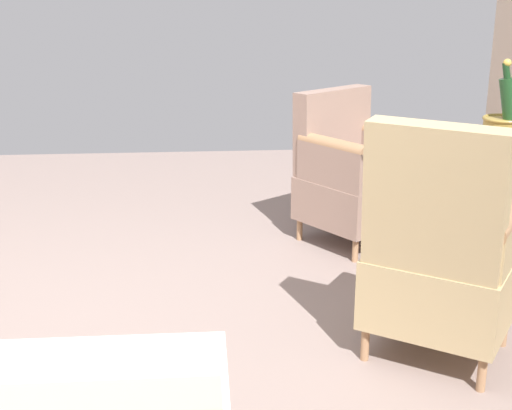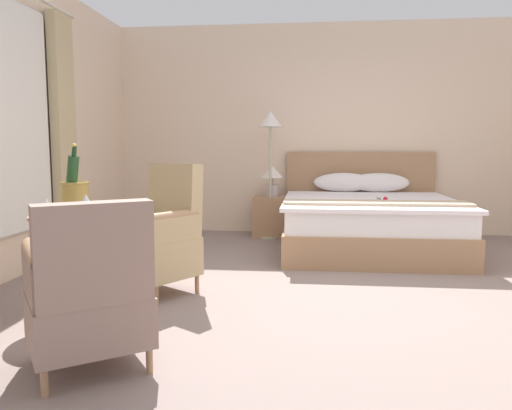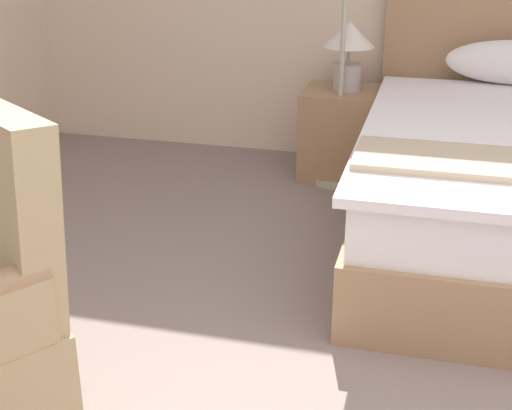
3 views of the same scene
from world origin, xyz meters
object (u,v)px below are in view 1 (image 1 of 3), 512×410
Objects in this scene: armchair_by_window at (440,258)px; side_table_round at (484,215)px; wine_glass_near_bucket at (508,136)px; wine_glass_near_edge at (458,134)px; armchair_facing_bed at (352,174)px; champagne_bucket at (503,133)px.

side_table_round is at bearing -125.10° from armchair_by_window.
wine_glass_near_bucket is at bearing -127.74° from armchair_by_window.
armchair_facing_bed is (0.35, -0.76, -0.41)m from wine_glass_near_edge.
wine_glass_near_edge is (0.14, -0.09, 0.39)m from side_table_round.
side_table_round is at bearing -74.01° from champagne_bucket.
wine_glass_near_edge is at bearing -33.79° from side_table_round.
side_table_round is 0.75m from armchair_by_window.
champagne_bucket reaches higher than wine_glass_near_edge.
armchair_facing_bed is (0.62, -0.73, -0.39)m from wine_glass_near_bucket.
wine_glass_near_edge is (0.27, 0.02, 0.02)m from wine_glass_near_bucket.
champagne_bucket is at bearing 59.29° from wine_glass_near_bucket.
champagne_bucket reaches higher than armchair_by_window.
armchair_by_window is 1.47m from armchair_facing_bed.
wine_glass_near_bucket is 1.04m from armchair_facing_bed.
armchair_by_window is at bearing 50.09° from champagne_bucket.
side_table_round is 0.44m from champagne_bucket.
wine_glass_near_edge is 0.15× the size of armchair_by_window.
armchair_facing_bed is (0.49, -0.85, -0.02)m from side_table_round.
wine_glass_near_bucket is 0.14× the size of armchair_facing_bed.
champagne_bucket reaches higher than wine_glass_near_bucket.
wine_glass_near_bucket reaches higher than side_table_round.
champagne_bucket is at bearing 119.04° from armchair_facing_bed.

